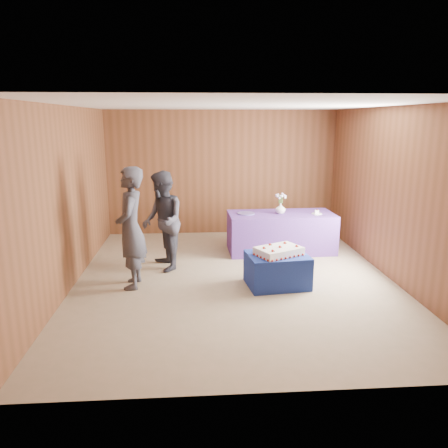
{
  "coord_description": "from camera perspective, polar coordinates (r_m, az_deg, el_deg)",
  "views": [
    {
      "loc": [
        -0.64,
        -6.57,
        2.5
      ],
      "look_at": [
        -0.16,
        0.1,
        0.89
      ],
      "focal_mm": 35.0,
      "sensor_mm": 36.0,
      "label": 1
    }
  ],
  "objects": [
    {
      "name": "guest_left",
      "position": [
        6.65,
        -12.07,
        -0.54
      ],
      "size": [
        0.45,
        0.68,
        1.83
      ],
      "primitive_type": "imported",
      "rotation": [
        0.0,
        0.0,
        -1.55
      ],
      "color": "#363640",
      "rests_on": "ground"
    },
    {
      "name": "room_shell",
      "position": [
        6.64,
        1.45,
        7.51
      ],
      "size": [
        5.04,
        6.04,
        2.72
      ],
      "color": "brown",
      "rests_on": "ground"
    },
    {
      "name": "guest_right",
      "position": [
        7.36,
        -8.03,
        0.36
      ],
      "size": [
        0.83,
        0.96,
        1.68
      ],
      "primitive_type": "imported",
      "rotation": [
        0.0,
        0.0,
        -1.3
      ],
      "color": "#353540",
      "rests_on": "ground"
    },
    {
      "name": "sheet_cake",
      "position": [
        6.65,
        7.17,
        -3.52
      ],
      "size": [
        0.82,
        0.72,
        0.16
      ],
      "rotation": [
        0.0,
        0.0,
        0.47
      ],
      "color": "white",
      "rests_on": "cake_table"
    },
    {
      "name": "plate",
      "position": [
        8.45,
        12.02,
        1.33
      ],
      "size": [
        0.24,
        0.24,
        0.01
      ],
      "primitive_type": "cylinder",
      "rotation": [
        0.0,
        0.0,
        -0.22
      ],
      "color": "silver",
      "rests_on": "serving_table"
    },
    {
      "name": "cake_table",
      "position": [
        6.77,
        6.95,
        -5.99
      ],
      "size": [
        0.97,
        0.8,
        0.5
      ],
      "primitive_type": "cube",
      "rotation": [
        0.0,
        0.0,
        0.12
      ],
      "color": "navy",
      "rests_on": "ground"
    },
    {
      "name": "cake_slice",
      "position": [
        8.44,
        12.03,
        1.59
      ],
      "size": [
        0.08,
        0.07,
        0.09
      ],
      "rotation": [
        0.0,
        0.0,
        -0.06
      ],
      "color": "white",
      "rests_on": "plate"
    },
    {
      "name": "vase",
      "position": [
        8.35,
        7.38,
        2.03
      ],
      "size": [
        0.21,
        0.21,
        0.2
      ],
      "primitive_type": "imported",
      "rotation": [
        0.0,
        0.0,
        0.09
      ],
      "color": "silver",
      "rests_on": "serving_table"
    },
    {
      "name": "platter",
      "position": [
        8.28,
        2.88,
        1.39
      ],
      "size": [
        0.41,
        0.41,
        0.02
      ],
      "primitive_type": "cylinder",
      "rotation": [
        0.0,
        0.0,
        0.29
      ],
      "color": "#5C4E9C",
      "rests_on": "serving_table"
    },
    {
      "name": "ground",
      "position": [
        7.06,
        1.36,
        -7.21
      ],
      "size": [
        6.0,
        6.0,
        0.0
      ],
      "primitive_type": "plane",
      "color": "gray",
      "rests_on": "ground"
    },
    {
      "name": "knife",
      "position": [
        8.29,
        12.5,
        1.05
      ],
      "size": [
        0.26,
        0.09,
        0.0
      ],
      "primitive_type": "cube",
      "rotation": [
        0.0,
        0.0,
        -0.26
      ],
      "color": "#B1B1B6",
      "rests_on": "serving_table"
    },
    {
      "name": "serving_table",
      "position": [
        8.48,
        7.43,
        -1.09
      ],
      "size": [
        2.02,
        0.95,
        0.75
      ],
      "primitive_type": "cube",
      "rotation": [
        0.0,
        0.0,
        0.03
      ],
      "color": "#653798",
      "rests_on": "ground"
    },
    {
      "name": "flower_spray",
      "position": [
        8.3,
        7.43,
        3.64
      ],
      "size": [
        0.22,
        0.22,
        0.16
      ],
      "color": "#3D702C",
      "rests_on": "vase"
    }
  ]
}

